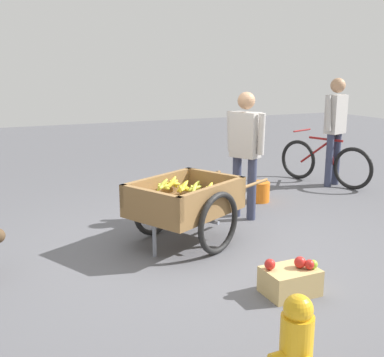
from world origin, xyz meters
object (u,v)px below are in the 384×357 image
object	(u,v)px
fruit_cart	(185,204)
bicycle	(324,162)
vendor_person	(245,145)
plastic_bucket	(259,192)
cyclist_person	(335,122)
apple_crate	(290,280)
fire_hydrant	(296,353)

from	to	relation	value
fruit_cart	bicycle	bearing A→B (deg)	-153.85
vendor_person	plastic_bucket	world-z (taller)	vendor_person
plastic_bucket	cyclist_person	bearing A→B (deg)	-168.28
bicycle	plastic_bucket	xyz separation A→B (m)	(1.51, 0.47, -0.21)
bicycle	apple_crate	size ratio (longest dim) A/B	3.62
bicycle	plastic_bucket	size ratio (longest dim) A/B	5.62
bicycle	fruit_cart	bearing A→B (deg)	26.15
fruit_cart	bicycle	distance (m)	3.46
cyclist_person	fruit_cart	bearing A→B (deg)	23.64
fruit_cart	vendor_person	world-z (taller)	vendor_person
vendor_person	bicycle	world-z (taller)	vendor_person
fruit_cart	plastic_bucket	distance (m)	1.94
cyclist_person	vendor_person	bearing A→B (deg)	22.20
fruit_cart	apple_crate	xyz separation A→B (m)	(-0.32, 1.43, -0.31)
fire_hydrant	plastic_bucket	size ratio (longest dim) A/B	2.36
vendor_person	fire_hydrant	distance (m)	3.45
fire_hydrant	apple_crate	world-z (taller)	fire_hydrant
bicycle	fire_hydrant	world-z (taller)	bicycle
fire_hydrant	apple_crate	size ratio (longest dim) A/B	1.52
fruit_cart	plastic_bucket	xyz separation A→B (m)	(-1.60, -1.06, -0.30)
fire_hydrant	apple_crate	distance (m)	1.38
fruit_cart	apple_crate	distance (m)	1.50
bicycle	plastic_bucket	bearing A→B (deg)	17.20
bicycle	cyclist_person	bearing A→B (deg)	108.70
fruit_cart	bicycle	xyz separation A→B (m)	(-3.10, -1.52, -0.08)
bicycle	cyclist_person	world-z (taller)	cyclist_person
apple_crate	fire_hydrant	bearing A→B (deg)	54.88
fire_hydrant	apple_crate	xyz separation A→B (m)	(-0.79, -1.12, -0.21)
cyclist_person	fire_hydrant	world-z (taller)	cyclist_person
vendor_person	apple_crate	bearing A→B (deg)	70.39
fire_hydrant	fruit_cart	bearing A→B (deg)	-100.28
fruit_cart	cyclist_person	bearing A→B (deg)	-156.36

